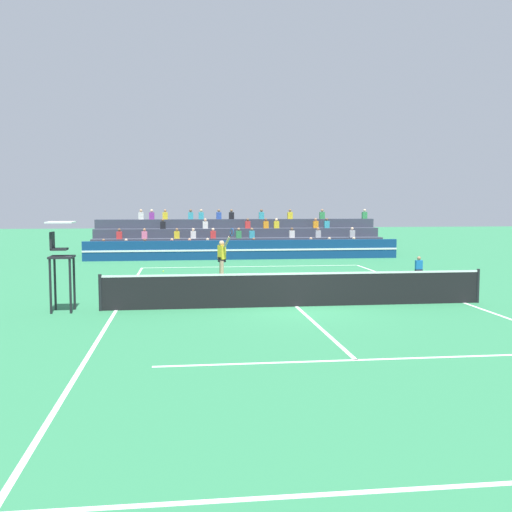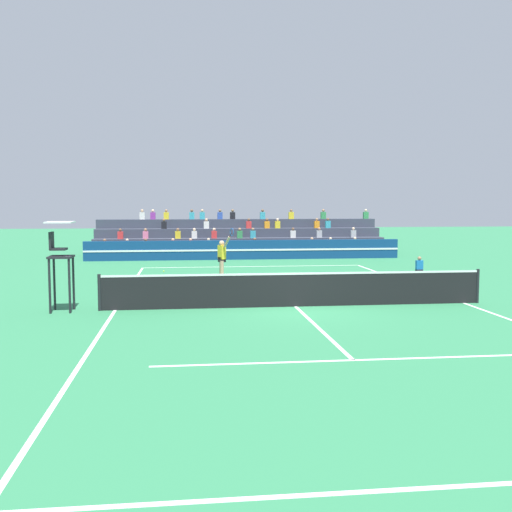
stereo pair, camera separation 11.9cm
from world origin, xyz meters
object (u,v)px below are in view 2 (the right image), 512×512
(tennis_player, at_px, (222,259))
(tennis_ball, at_px, (164,271))
(ball_kid_courtside, at_px, (419,268))
(umpire_chair, at_px, (60,254))

(tennis_player, distance_m, tennis_ball, 4.90)
(ball_kid_courtside, relative_size, tennis_ball, 12.43)
(umpire_chair, bearing_deg, ball_kid_courtside, 27.58)
(ball_kid_courtside, bearing_deg, umpire_chair, -152.42)
(tennis_ball, bearing_deg, tennis_player, -58.88)
(tennis_ball, bearing_deg, ball_kid_courtside, -13.24)
(ball_kid_courtside, height_order, tennis_ball, ball_kid_courtside)
(ball_kid_courtside, distance_m, tennis_player, 9.02)
(ball_kid_courtside, bearing_deg, tennis_player, -170.79)
(tennis_player, relative_size, tennis_ball, 33.86)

